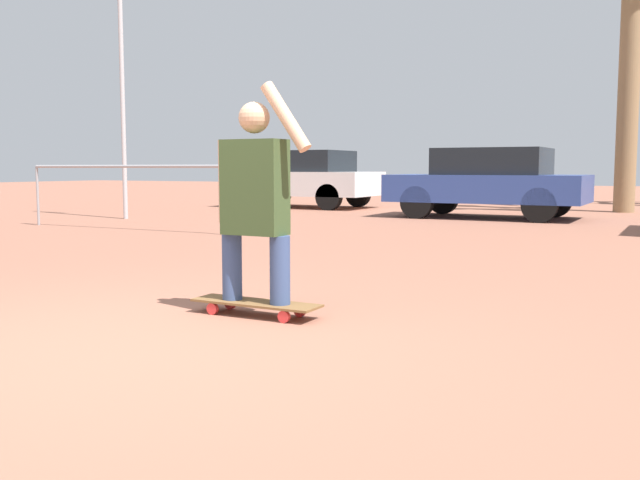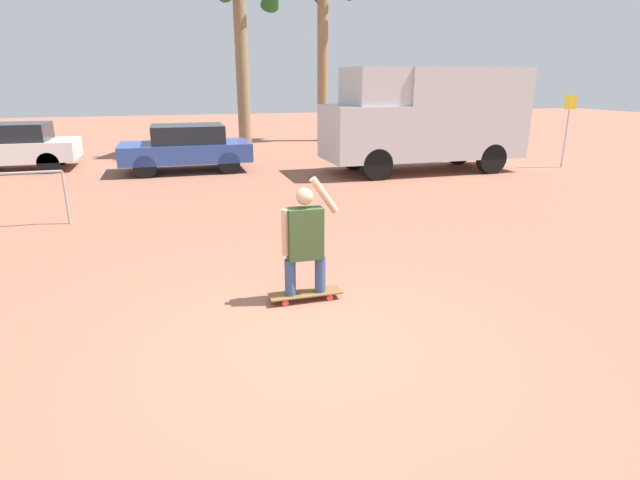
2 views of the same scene
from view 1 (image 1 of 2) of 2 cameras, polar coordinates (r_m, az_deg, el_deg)
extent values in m
plane|color=#935B47|center=(4.24, -15.26, -8.45)|extent=(80.00, 80.00, 0.00)
cube|color=brown|center=(5.01, -5.15, -5.02)|extent=(0.94, 0.26, 0.02)
cylinder|color=red|center=(5.09, -8.59, -5.46)|extent=(0.08, 0.03, 0.08)
cylinder|color=red|center=(5.26, -7.18, -5.06)|extent=(0.08, 0.03, 0.08)
cylinder|color=red|center=(4.78, -2.90, -6.15)|extent=(0.08, 0.03, 0.08)
cylinder|color=red|center=(4.96, -1.61, -5.69)|extent=(0.08, 0.03, 0.08)
cylinder|color=#384C7A|center=(5.07, -7.05, -2.11)|extent=(0.14, 0.14, 0.47)
cylinder|color=#384C7A|center=(4.86, -3.22, -2.42)|extent=(0.14, 0.14, 0.47)
cube|color=#384C28|center=(4.92, -5.24, 4.22)|extent=(0.44, 0.22, 0.65)
sphere|color=tan|center=(4.93, -5.29, 9.72)|extent=(0.21, 0.21, 0.21)
cylinder|color=tan|center=(5.06, -7.62, 4.65)|extent=(0.09, 0.09, 0.58)
cylinder|color=tan|center=(4.80, -2.76, 9.82)|extent=(0.37, 0.09, 0.48)
cylinder|color=black|center=(14.57, 7.77, 3.01)|extent=(0.66, 0.22, 0.66)
cylinder|color=black|center=(16.18, 9.82, 3.25)|extent=(0.66, 0.22, 0.66)
cylinder|color=black|center=(13.94, 17.16, 2.68)|extent=(0.66, 0.22, 0.66)
cylinder|color=black|center=(15.62, 18.30, 2.95)|extent=(0.66, 0.22, 0.66)
cube|color=#2D4793|center=(15.02, 13.24, 4.05)|extent=(3.90, 1.92, 0.55)
cube|color=black|center=(14.99, 13.66, 6.12)|extent=(2.14, 1.69, 0.54)
cylinder|color=black|center=(18.45, -5.95, 3.58)|extent=(0.64, 0.22, 0.64)
cylinder|color=black|center=(19.89, -3.22, 3.76)|extent=(0.64, 0.22, 0.64)
cylinder|color=black|center=(17.24, 0.72, 3.45)|extent=(0.64, 0.22, 0.64)
cylinder|color=black|center=(18.78, 3.08, 3.64)|extent=(0.64, 0.22, 0.64)
cube|color=white|center=(18.55, -1.39, 4.55)|extent=(3.86, 1.93, 0.60)
cube|color=black|center=(18.50, -1.13, 6.31)|extent=(2.12, 1.70, 0.54)
cylinder|color=#8E704C|center=(18.04, 23.54, 12.72)|extent=(0.47, 0.47, 6.70)
cylinder|color=#B7B7BC|center=(15.01, -15.59, 13.30)|extent=(0.09, 0.09, 6.08)
cylinder|color=#99999E|center=(12.21, -15.30, 5.70)|extent=(4.17, 0.05, 0.05)
cylinder|color=#99999E|center=(13.72, -21.65, 3.30)|extent=(0.04, 0.04, 1.05)
cylinder|color=#99999E|center=(10.91, -7.16, 3.12)|extent=(0.04, 0.04, 1.05)
camera|label=2|loc=(4.76, -85.35, 21.06)|focal=28.00mm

